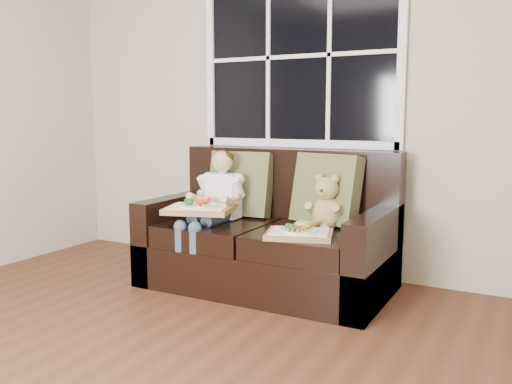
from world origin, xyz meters
The scene contains 9 objects.
room_walls centered at (0.00, 0.00, 1.59)m, with size 4.52×5.02×2.71m.
window_back centered at (-0.11, 2.48, 1.65)m, with size 1.62×0.04×1.37m.
loveseat centered at (-0.11, 2.02, 0.31)m, with size 1.70×0.92×0.96m.
pillow_left centered at (-0.44, 2.17, 0.69)m, with size 0.49×0.25×0.50m.
pillow_right centered at (0.25, 2.17, 0.69)m, with size 0.53×0.32×0.50m.
child centered at (-0.49, 1.90, 0.62)m, with size 0.34×0.58×0.78m.
teddy_bear centered at (0.29, 2.05, 0.60)m, with size 0.22×0.28×0.38m.
tray_left centered at (-0.50, 1.69, 0.58)m, with size 0.53×0.46×0.10m.
tray_right centered at (0.25, 1.69, 0.48)m, with size 0.49×0.42×0.09m.
Camera 1 is at (1.58, -1.37, 1.20)m, focal length 38.00 mm.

